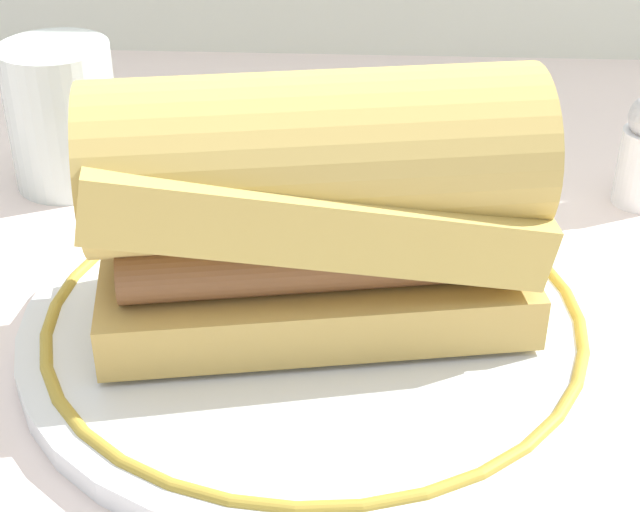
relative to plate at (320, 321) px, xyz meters
name	(u,v)px	position (x,y,z in m)	size (l,w,h in m)	color
ground_plane	(366,361)	(0.02, -0.02, -0.01)	(1.50, 1.50, 0.00)	silver
plate	(320,321)	(0.00, 0.00, 0.00)	(0.28, 0.28, 0.01)	white
sausage_sandwich	(320,201)	(0.00, 0.00, 0.07)	(0.22, 0.12, 0.12)	tan
drinking_glass	(68,126)	(-0.16, 0.16, 0.03)	(0.07, 0.07, 0.09)	silver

